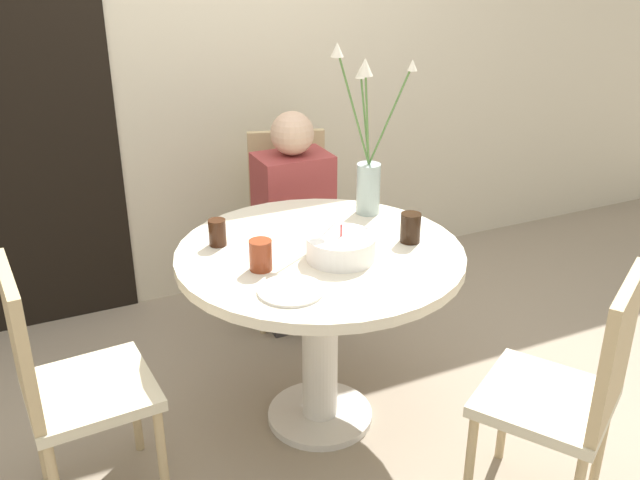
{
  "coord_description": "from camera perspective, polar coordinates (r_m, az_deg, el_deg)",
  "views": [
    {
      "loc": [
        -1.0,
        -2.14,
        1.85
      ],
      "look_at": [
        0.0,
        0.0,
        0.79
      ],
      "focal_mm": 40.0,
      "sensor_mm": 36.0,
      "label": 1
    }
  ],
  "objects": [
    {
      "name": "chair_right_flank",
      "position": [
        3.55,
        -2.44,
        2.09
      ],
      "size": [
        0.49,
        0.49,
        0.92
      ],
      "rotation": [
        0.0,
        0.0,
        -0.28
      ],
      "color": "beige",
      "rests_on": "ground_plane"
    },
    {
      "name": "birthday_cake",
      "position": [
        2.52,
        1.69,
        -0.59
      ],
      "size": [
        0.25,
        0.25,
        0.13
      ],
      "color": "white",
      "rests_on": "dining_table"
    },
    {
      "name": "person_boy",
      "position": [
        3.41,
        -2.11,
        0.89
      ],
      "size": [
        0.34,
        0.24,
        1.08
      ],
      "color": "#383333",
      "rests_on": "ground_plane"
    },
    {
      "name": "drink_glass_2",
      "position": [
        2.65,
        -8.21,
        0.6
      ],
      "size": [
        0.07,
        0.07,
        0.1
      ],
      "color": "#33190C",
      "rests_on": "dining_table"
    },
    {
      "name": "chair_far_back",
      "position": [
        2.47,
        -19.96,
        -10.24
      ],
      "size": [
        0.43,
        0.43,
        0.92
      ],
      "rotation": [
        0.0,
        0.0,
        1.64
      ],
      "color": "beige",
      "rests_on": "ground_plane"
    },
    {
      "name": "doorway_panel",
      "position": [
        3.51,
        -23.34,
        8.57
      ],
      "size": [
        0.9,
        0.01,
        2.05
      ],
      "color": "black",
      "rests_on": "ground_plane"
    },
    {
      "name": "dining_table",
      "position": [
        2.67,
        0.0,
        -3.86
      ],
      "size": [
        1.06,
        1.06,
        0.75
      ],
      "color": "beige",
      "rests_on": "ground_plane"
    },
    {
      "name": "drink_glass_0",
      "position": [
        2.67,
        7.25,
        0.98
      ],
      "size": [
        0.08,
        0.08,
        0.11
      ],
      "color": "black",
      "rests_on": "dining_table"
    },
    {
      "name": "drink_glass_1",
      "position": [
        2.44,
        -4.77,
        -1.21
      ],
      "size": [
        0.08,
        0.08,
        0.11
      ],
      "color": "maroon",
      "rests_on": "dining_table"
    },
    {
      "name": "wall_back",
      "position": [
        3.63,
        -9.12,
        15.11
      ],
      "size": [
        8.0,
        0.05,
        2.6
      ],
      "color": "beige",
      "rests_on": "ground_plane"
    },
    {
      "name": "chair_left_flank",
      "position": [
        2.41,
        19.63,
        -11.0
      ],
      "size": [
        0.55,
        0.55,
        0.92
      ],
      "rotation": [
        0.0,
        0.0,
        3.7
      ],
      "color": "beige",
      "rests_on": "ground_plane"
    },
    {
      "name": "side_plate",
      "position": [
        2.31,
        -2.33,
        -4.07
      ],
      "size": [
        0.22,
        0.22,
        0.01
      ],
      "color": "silver",
      "rests_on": "dining_table"
    },
    {
      "name": "flower_vase",
      "position": [
        2.85,
        3.82,
        6.06
      ],
      "size": [
        0.35,
        0.23,
        0.7
      ],
      "color": "#9EB2AD",
      "rests_on": "dining_table"
    },
    {
      "name": "ground_plane",
      "position": [
        3.0,
        0.0,
        -14.0
      ],
      "size": [
        16.0,
        16.0,
        0.0
      ],
      "primitive_type": "plane",
      "color": "gray"
    }
  ]
}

